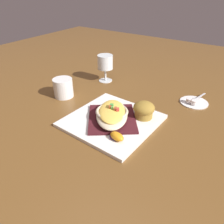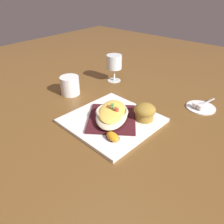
% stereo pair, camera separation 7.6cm
% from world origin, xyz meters
% --- Properties ---
extents(ground_plane, '(2.60, 2.60, 0.00)m').
position_xyz_m(ground_plane, '(0.00, 0.00, 0.00)').
color(ground_plane, brown).
extents(square_plate, '(0.31, 0.31, 0.01)m').
position_xyz_m(square_plate, '(0.00, 0.00, 0.01)').
color(square_plate, white).
rests_on(square_plate, ground_plane).
extents(folded_napkin, '(0.25, 0.24, 0.01)m').
position_xyz_m(folded_napkin, '(0.00, 0.00, 0.02)').
color(folded_napkin, '#43151B').
rests_on(folded_napkin, square_plate).
extents(gratin_dish, '(0.22, 0.20, 0.05)m').
position_xyz_m(gratin_dish, '(0.00, -0.00, 0.04)').
color(gratin_dish, beige).
rests_on(gratin_dish, folded_napkin).
extents(muffin, '(0.08, 0.08, 0.06)m').
position_xyz_m(muffin, '(0.08, -0.09, 0.04)').
color(muffin, olive).
rests_on(muffin, square_plate).
extents(orange_garnish, '(0.04, 0.06, 0.02)m').
position_xyz_m(orange_garnish, '(-0.08, -0.08, 0.02)').
color(orange_garnish, '#4C2266').
rests_on(orange_garnish, square_plate).
extents(coffee_mug, '(0.11, 0.08, 0.08)m').
position_xyz_m(coffee_mug, '(0.05, 0.29, 0.04)').
color(coffee_mug, white).
rests_on(coffee_mug, ground_plane).
extents(stemmed_glass, '(0.07, 0.07, 0.13)m').
position_xyz_m(stemmed_glass, '(0.29, 0.23, 0.09)').
color(stemmed_glass, white).
rests_on(stemmed_glass, ground_plane).
extents(creamer_saucer, '(0.11, 0.11, 0.01)m').
position_xyz_m(creamer_saucer, '(0.31, -0.20, 0.00)').
color(creamer_saucer, white).
rests_on(creamer_saucer, ground_plane).
extents(spoon, '(0.11, 0.04, 0.01)m').
position_xyz_m(spoon, '(0.31, -0.20, 0.01)').
color(spoon, silver).
rests_on(spoon, creamer_saucer).
extents(creamer_cup_0, '(0.02, 0.02, 0.02)m').
position_xyz_m(creamer_cup_0, '(0.29, -0.19, 0.02)').
color(creamer_cup_0, white).
rests_on(creamer_cup_0, creamer_saucer).
extents(creamer_cup_1, '(0.02, 0.02, 0.02)m').
position_xyz_m(creamer_cup_1, '(0.28, -0.21, 0.02)').
color(creamer_cup_1, white).
rests_on(creamer_cup_1, creamer_saucer).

